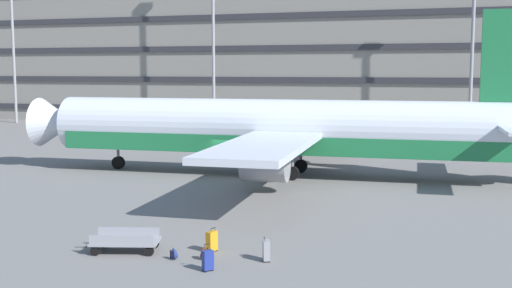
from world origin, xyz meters
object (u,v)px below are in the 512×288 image
Objects in this scene: backpack_navy at (174,254)px; baggage_cart at (125,241)px; suitcase_black at (212,241)px; suitcase_orange at (208,260)px; backpack_silver at (204,254)px; airliner at (285,130)px; suitcase_red at (266,250)px.

backpack_navy is 2.29m from baggage_cart.
suitcase_black is 2.12× the size of backpack_navy.
suitcase_orange reaches higher than baggage_cart.
backpack_silver is at bearing -0.30° from baggage_cart.
airliner is 71.25× the size of backpack_silver.
airliner is 81.00× the size of backpack_navy.
suitcase_black reaches higher than suitcase_red.
suitcase_orange is at bearing -132.89° from suitcase_red.
suitcase_orange is at bearing -27.55° from backpack_navy.
airliner reaches higher than suitcase_black.
suitcase_red is (4.40, -18.72, -2.65)m from airliner.
suitcase_orange reaches higher than suitcase_red.
backpack_silver is 0.15× the size of baggage_cart.
suitcase_orange reaches higher than suitcase_black.
suitcase_orange is 1.40m from backpack_silver.
airliner is at bearing 103.24° from suitcase_red.
airliner reaches higher than suitcase_red.
suitcase_orange is 0.29× the size of baggage_cart.
airliner reaches higher than baggage_cart.
backpack_navy is at bearing -165.69° from suitcase_red.
baggage_cart is (-3.31, 0.02, 0.20)m from backpack_silver.
suitcase_red is 2.43m from suitcase_black.
airliner is at bearing 93.12° from backpack_navy.
suitcase_orange is 2.38m from suitcase_black.
suitcase_red is 2.38m from suitcase_orange.
suitcase_black is (-2.37, 0.51, 0.01)m from suitcase_red.
airliner is 18.51m from suitcase_black.
suitcase_black is 3.37m from baggage_cart.
airliner is at bearing 96.36° from suitcase_black.
backpack_silver is (0.09, -1.04, -0.21)m from suitcase_black.
baggage_cart is (-2.25, 0.34, 0.23)m from backpack_navy.
airliner is at bearing 96.29° from backpack_silver.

